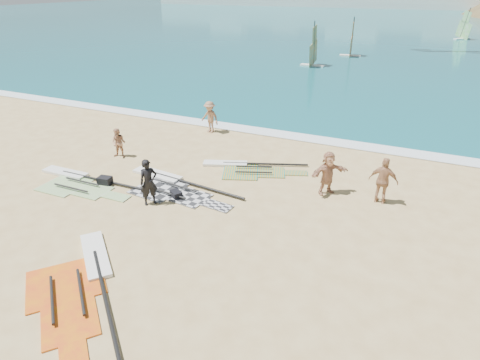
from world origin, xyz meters
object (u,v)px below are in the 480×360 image
at_px(gear_bag_near, 105,181).
at_px(beachgoer_back, 383,181).
at_px(person_wetsuit, 149,182).
at_px(rig_orange, 245,168).
at_px(beachgoer_right, 328,173).
at_px(gear_bag_far, 176,195).
at_px(rig_red, 83,283).
at_px(beachgoer_mid, 210,117).
at_px(rig_grey, 170,185).
at_px(beachgoer_left, 119,143).
at_px(rig_green, 76,181).

distance_m(gear_bag_near, beachgoer_back, 11.74).
xyz_separation_m(gear_bag_near, person_wetsuit, (2.84, -0.58, 0.77)).
distance_m(rig_orange, beachgoer_right, 4.26).
bearing_deg(gear_bag_far, gear_bag_near, -175.81).
bearing_deg(gear_bag_far, rig_red, -86.43).
bearing_deg(person_wetsuit, beachgoer_mid, 52.76).
distance_m(rig_grey, beachgoer_back, 8.88).
xyz_separation_m(rig_grey, gear_bag_far, (0.82, -0.81, 0.10)).
height_order(beachgoer_left, beachgoer_mid, beachgoer_mid).
bearing_deg(gear_bag_far, beachgoer_right, 28.27).
distance_m(rig_green, rig_orange, 7.70).
relative_size(rig_orange, gear_bag_far, 10.17).
height_order(rig_orange, gear_bag_far, gear_bag_far).
bearing_deg(rig_green, beachgoer_left, 90.93).
distance_m(rig_red, beachgoer_left, 9.79).
bearing_deg(gear_bag_near, rig_red, -54.39).
height_order(person_wetsuit, beachgoer_left, person_wetsuit).
bearing_deg(beachgoer_mid, gear_bag_far, -58.98).
bearing_deg(beachgoer_back, beachgoer_left, 6.83).
xyz_separation_m(rig_orange, gear_bag_far, (-1.45, -3.80, 0.10)).
height_order(beachgoer_left, beachgoer_back, beachgoer_back).
xyz_separation_m(beachgoer_left, beachgoer_right, (10.49, 0.44, 0.18)).
xyz_separation_m(person_wetsuit, beachgoer_back, (8.39, 3.91, 0.02)).
bearing_deg(person_wetsuit, rig_grey, 45.44).
bearing_deg(gear_bag_far, rig_grey, 135.21).
bearing_deg(gear_bag_near, rig_green, -165.42).
bearing_deg(beachgoer_left, beachgoer_right, -12.17).
relative_size(person_wetsuit, beachgoer_right, 1.02).
distance_m(rig_green, rig_red, 7.26).
distance_m(rig_orange, beachgoer_left, 6.57).
relative_size(rig_orange, gear_bag_near, 8.95).
relative_size(rig_grey, rig_red, 1.14).
height_order(rig_green, gear_bag_far, gear_bag_far).
relative_size(rig_orange, beachgoer_mid, 2.76).
distance_m(rig_grey, rig_orange, 3.75).
xyz_separation_m(rig_grey, rig_red, (1.17, -6.46, 0.00)).
xyz_separation_m(rig_red, gear_bag_near, (-3.86, 5.39, 0.13)).
bearing_deg(rig_green, beachgoer_back, 15.65).
xyz_separation_m(rig_orange, person_wetsuit, (-2.12, -4.63, 0.90)).
bearing_deg(beachgoer_back, gear_bag_far, 26.14).
xyz_separation_m(gear_bag_near, beachgoer_mid, (0.95, 8.02, 0.75)).
distance_m(rig_red, gear_bag_far, 5.66).
distance_m(beachgoer_back, beachgoer_right, 2.19).
xyz_separation_m(rig_green, beachgoer_back, (12.59, 3.69, 0.92)).
distance_m(rig_green, gear_bag_far, 4.91).
bearing_deg(gear_bag_near, person_wetsuit, -11.53).
distance_m(beachgoer_left, beachgoer_back, 12.69).
bearing_deg(rig_green, beachgoer_right, 18.33).
xyz_separation_m(rig_red, beachgoer_left, (-5.31, 8.19, 0.70)).
xyz_separation_m(beachgoer_back, beachgoer_right, (-2.19, -0.10, -0.03)).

